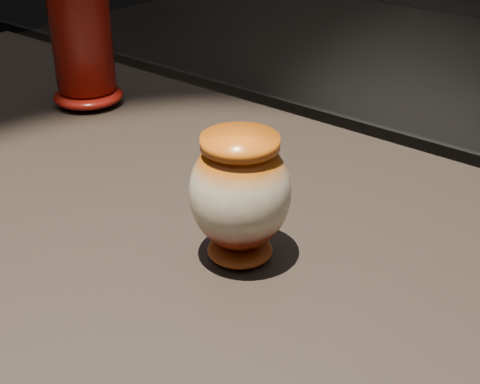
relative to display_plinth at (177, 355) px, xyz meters
The scene contains 2 objects.
display_plinth is the anchor object (origin of this frame).
main_vase 0.39m from the display_plinth, 10.90° to the right, with size 0.12×0.12×0.16m.
Camera 1 is at (0.59, -0.56, 1.36)m, focal length 50.00 mm.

